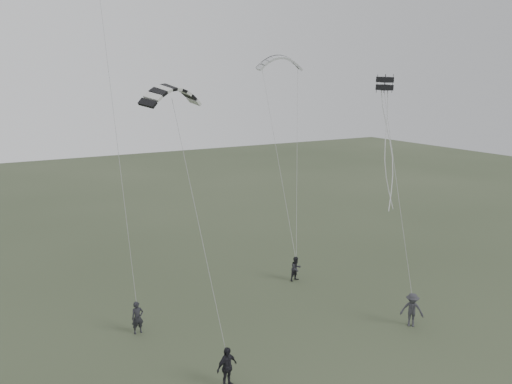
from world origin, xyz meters
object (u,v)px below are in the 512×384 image
flyer_right (296,269)px  kite_pale_large (280,57)px  flyer_far (412,310)px  kite_striped (171,87)px  flyer_left (138,318)px  flyer_center (227,367)px  kite_box (385,84)px

flyer_right → kite_pale_large: bearing=57.8°
flyer_far → kite_pale_large: kite_pale_large is taller
flyer_right → kite_striped: bearing=-171.8°
flyer_left → flyer_far: size_ratio=0.93×
flyer_center → flyer_far: 11.11m
flyer_right → kite_striped: size_ratio=0.48×
kite_pale_large → flyer_right: bearing=-99.5°
flyer_right → kite_box: (3.43, -3.71, 12.01)m
kite_striped → kite_box: kite_striped is taller
flyer_center → kite_striped: kite_striped is taller
flyer_right → flyer_center: (-9.23, -8.34, 0.10)m
flyer_left → flyer_far: flyer_far is taller
kite_pale_large → kite_striped: kite_pale_large is taller
flyer_center → flyer_far: size_ratio=0.99×
kite_striped → kite_box: size_ratio=4.56×
flyer_far → kite_box: bearing=117.5°
flyer_left → flyer_right: size_ratio=1.05×
flyer_far → kite_striped: (-11.11, 5.60, 11.75)m
flyer_far → kite_pale_large: (1.45, 15.84, 13.81)m
flyer_right → kite_box: bearing=-55.6°
flyer_far → kite_box: (1.56, 4.62, 11.89)m
flyer_right → kite_striped: (-9.24, -2.74, 11.86)m
flyer_far → kite_box: size_ratio=2.50×
flyer_center → kite_striped: size_ratio=0.54×
kite_striped → flyer_left: bearing=129.6°
flyer_far → kite_pale_large: 21.06m
kite_box → flyer_left: bearing=175.1°
flyer_left → kite_pale_large: kite_pale_large is taller
flyer_left → flyer_center: bearing=-74.0°
flyer_left → flyer_center: 6.85m
kite_pale_large → kite_striped: bearing=-126.4°
flyer_far → flyer_right: bearing=148.8°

